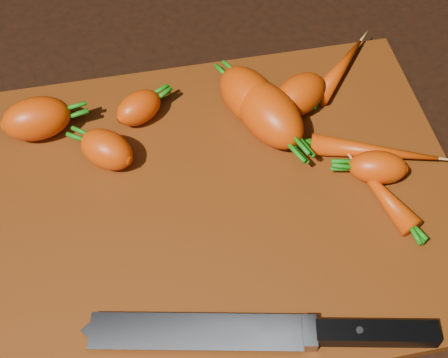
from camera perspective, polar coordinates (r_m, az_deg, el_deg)
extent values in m
cube|color=black|center=(0.67, 0.16, -2.40)|extent=(2.00, 2.00, 0.01)
cube|color=#592709|center=(0.67, 0.17, -1.88)|extent=(0.50, 0.40, 0.01)
ellipsoid|color=#E54104|center=(0.72, -16.77, 5.30)|extent=(0.08, 0.06, 0.05)
ellipsoid|color=#E54104|center=(0.68, -10.68, 2.67)|extent=(0.07, 0.07, 0.04)
ellipsoid|color=#E54104|center=(0.69, 4.12, 5.96)|extent=(0.09, 0.11, 0.06)
ellipsoid|color=#E54104|center=(0.71, 2.39, 7.51)|extent=(0.09, 0.11, 0.05)
ellipsoid|color=#E54104|center=(0.73, 6.87, 7.63)|extent=(0.08, 0.08, 0.05)
ellipsoid|color=#E54104|center=(0.72, -7.80, 6.47)|extent=(0.07, 0.06, 0.04)
ellipsoid|color=#E54104|center=(0.68, 13.88, 1.04)|extent=(0.07, 0.05, 0.04)
ellipsoid|color=#E54104|center=(0.78, 10.58, 9.90)|extent=(0.09, 0.10, 0.02)
ellipsoid|color=#E54104|center=(0.70, 13.57, 2.48)|extent=(0.14, 0.07, 0.02)
ellipsoid|color=#E54104|center=(0.67, 14.29, -1.34)|extent=(0.05, 0.10, 0.02)
cube|color=gray|center=(0.60, -12.22, -13.39)|extent=(0.20, 0.07, 0.00)
cube|color=gray|center=(0.58, -2.01, -13.79)|extent=(0.02, 0.03, 0.01)
cube|color=black|center=(0.58, 4.17, -13.82)|extent=(0.11, 0.04, 0.02)
cylinder|color=#B2B2B7|center=(0.58, 2.52, -13.54)|extent=(0.01, 0.01, 0.00)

